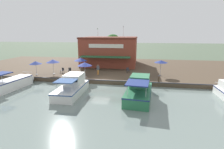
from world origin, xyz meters
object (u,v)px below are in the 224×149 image
(patio_umbrella_by_entrance, at_px, (36,63))
(motorboat_outer_channel, at_px, (74,86))
(cafe_chair_under_first_umbrella, at_px, (62,70))
(person_mid_patio, at_px, (98,68))
(patio_umbrella_mid_patio_right, at_px, (80,59))
(cafe_chair_far_corner_seat, at_px, (70,70))
(mooring_post, at_px, (159,79))
(waterfront_restaurant, at_px, (110,51))
(patio_umbrella_far_corner, at_px, (85,64))
(patio_umbrella_mid_patio_left, at_px, (53,61))
(motorboat_second_along, at_px, (15,82))
(tree_downstream_bank, at_px, (112,43))
(motorboat_fourth_along, at_px, (139,90))
(patio_umbrella_back_row, at_px, (161,61))
(cafe_chair_beside_entrance, at_px, (128,70))

(patio_umbrella_by_entrance, height_order, motorboat_outer_channel, patio_umbrella_by_entrance)
(cafe_chair_under_first_umbrella, distance_m, person_mid_patio, 6.11)
(patio_umbrella_mid_patio_right, xyz_separation_m, cafe_chair_far_corner_seat, (0.42, -1.79, -1.75))
(patio_umbrella_mid_patio_right, distance_m, mooring_post, 13.05)
(motorboat_outer_channel, bearing_deg, waterfront_restaurant, 174.99)
(patio_umbrella_far_corner, xyz_separation_m, motorboat_outer_channel, (5.43, 0.31, -1.73))
(patio_umbrella_mid_patio_left, relative_size, motorboat_second_along, 0.37)
(patio_umbrella_mid_patio_right, relative_size, mooring_post, 2.72)
(motorboat_second_along, bearing_deg, tree_downstream_bank, 156.19)
(patio_umbrella_mid_patio_left, relative_size, motorboat_fourth_along, 0.33)
(patio_umbrella_back_row, xyz_separation_m, cafe_chair_beside_entrance, (-1.30, -5.10, -1.75))
(patio_umbrella_by_entrance, relative_size, cafe_chair_under_first_umbrella, 2.60)
(cafe_chair_under_first_umbrella, relative_size, mooring_post, 0.92)
(patio_umbrella_far_corner, distance_m, tree_downstream_bank, 16.81)
(patio_umbrella_back_row, xyz_separation_m, mooring_post, (4.00, -0.62, -1.75))
(cafe_chair_beside_entrance, relative_size, person_mid_patio, 0.53)
(patio_umbrella_back_row, distance_m, cafe_chair_far_corner_seat, 14.76)
(cafe_chair_far_corner_seat, bearing_deg, waterfront_restaurant, 150.36)
(cafe_chair_far_corner_seat, bearing_deg, tree_downstream_bank, 160.69)
(motorboat_outer_channel, bearing_deg, mooring_post, 112.47)
(patio_umbrella_far_corner, xyz_separation_m, motorboat_second_along, (4.75, -7.97, -1.81))
(patio_umbrella_back_row, relative_size, motorboat_second_along, 0.37)
(patio_umbrella_by_entrance, bearing_deg, patio_umbrella_mid_patio_left, 110.83)
(patio_umbrella_back_row, bearing_deg, motorboat_second_along, -68.48)
(cafe_chair_beside_entrance, bearing_deg, motorboat_second_along, -57.81)
(patio_umbrella_by_entrance, xyz_separation_m, cafe_chair_beside_entrance, (-3.81, 14.15, -1.46))
(waterfront_restaurant, bearing_deg, motorboat_outer_channel, -5.01)
(patio_umbrella_back_row, relative_size, patio_umbrella_mid_patio_left, 1.02)
(patio_umbrella_mid_patio_right, xyz_separation_m, patio_umbrella_back_row, (0.17, 12.86, -0.00))
(patio_umbrella_by_entrance, bearing_deg, tree_downstream_bank, 149.76)
(patio_umbrella_back_row, xyz_separation_m, tree_downstream_bank, (-13.79, -9.73, 2.01))
(person_mid_patio, height_order, mooring_post, person_mid_patio)
(cafe_chair_far_corner_seat, distance_m, mooring_post, 14.52)
(waterfront_restaurant, height_order, patio_umbrella_mid_patio_right, waterfront_restaurant)
(patio_umbrella_mid_patio_right, height_order, person_mid_patio, patio_umbrella_mid_patio_right)
(cafe_chair_far_corner_seat, distance_m, motorboat_second_along, 8.58)
(person_mid_patio, bearing_deg, motorboat_second_along, -54.32)
(tree_downstream_bank, bearing_deg, motorboat_second_along, -23.81)
(mooring_post, bearing_deg, patio_umbrella_far_corner, -96.44)
(patio_umbrella_far_corner, xyz_separation_m, tree_downstream_bank, (-16.60, 1.45, 2.23))
(patio_umbrella_back_row, bearing_deg, patio_umbrella_far_corner, -75.91)
(patio_umbrella_mid_patio_right, distance_m, cafe_chair_far_corner_seat, 2.54)
(cafe_chair_far_corner_seat, height_order, tree_downstream_bank, tree_downstream_bank)
(waterfront_restaurant, xyz_separation_m, mooring_post, (13.07, 8.73, -2.37))
(person_mid_patio, bearing_deg, motorboat_outer_channel, -8.94)
(motorboat_outer_channel, distance_m, motorboat_second_along, 8.32)
(patio_umbrella_far_corner, distance_m, mooring_post, 10.74)
(patio_umbrella_by_entrance, relative_size, tree_downstream_bank, 0.36)
(mooring_post, xyz_separation_m, tree_downstream_bank, (-17.79, -9.11, 3.77))
(patio_umbrella_back_row, height_order, patio_umbrella_far_corner, patio_umbrella_back_row)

